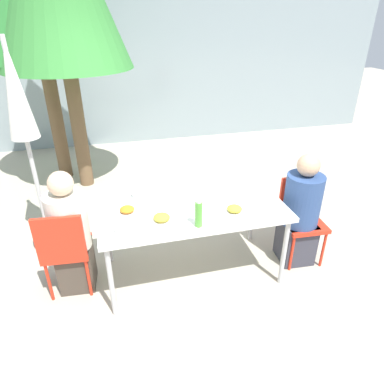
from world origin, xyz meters
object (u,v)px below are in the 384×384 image
Objects in this scene: bottle at (199,214)px; salad_bowl at (126,229)px; chair_left at (65,246)px; person_left at (71,236)px; chair_right at (301,213)px; closed_umbrella at (19,108)px; drinking_cup at (137,193)px; person_right at (300,214)px.

bottle is 1.46× the size of salad_bowl.
chair_left is 0.73× the size of person_left.
chair_left is 1.00× the size of chair_right.
chair_left is at bearing 153.03° from salad_bowl.
chair_left is 1.23m from bottle.
closed_umbrella reaches higher than chair_right.
chair_right is 5.22× the size of salad_bowl.
chair_left is at bearing -157.45° from drinking_cup.
chair_left reaches higher than drinking_cup.
person_left is at bearing -0.41° from person_right.
chair_right is at bearing -10.10° from drinking_cup.
drinking_cup is at bearing 125.40° from bottle.
salad_bowl is (0.83, -1.15, -0.75)m from closed_umbrella.
salad_bowl is (0.53, -0.27, 0.27)m from chair_left.
person_right is at bearing 0.41° from person_left.
drinking_cup is at bearing -6.42° from chair_right.
bottle is (1.42, -1.21, -0.66)m from closed_umbrella.
person_left is at bearing 143.95° from salad_bowl.
chair_right is 0.10m from person_right.
bottle is at bearing -54.60° from drinking_cup.
person_left is at bearing 58.03° from chair_left.
chair_left is 2.31m from chair_right.
bottle is (1.13, -0.34, 0.36)m from chair_left.
drinking_cup is (-1.62, 0.29, 0.30)m from chair_right.
closed_umbrella is (-2.60, 0.88, 1.03)m from chair_right.
person_right is at bearing 58.03° from chair_right.
person_right is at bearing 6.30° from salad_bowl.
chair_right is at bearing 8.55° from salad_bowl.
person_left reaches higher than drinking_cup.
drinking_cup is 0.64× the size of salad_bowl.
person_right is 11.15× the size of drinking_cup.
closed_umbrella is 1.61m from salad_bowl.
person_left reaches higher than chair_right.
person_right reaches higher than chair_left.
chair_left is at bearing -121.97° from person_left.
bottle is (-1.13, -0.26, 0.32)m from person_right.
drinking_cup is at bearing -31.09° from closed_umbrella.
bottle is at bearing -40.45° from closed_umbrella.
person_left is 2.20m from person_right.
closed_umbrella is at bearing 118.33° from person_left.
person_right is at bearing 2.44° from chair_left.
bottle is (1.07, -0.41, 0.31)m from person_left.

